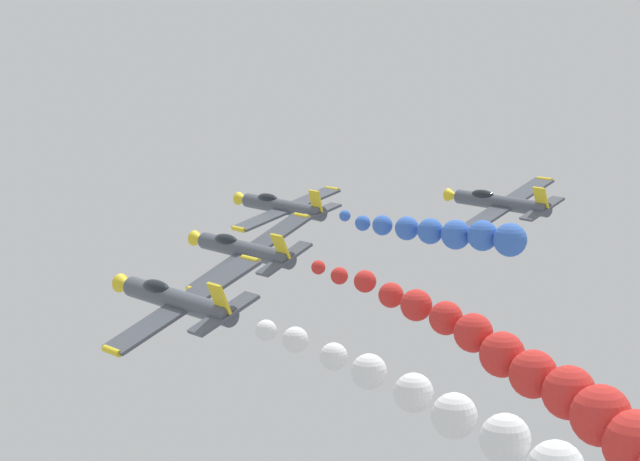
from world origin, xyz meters
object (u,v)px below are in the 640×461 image
(airplane_right_inner, at_px, (500,202))
(airplane_left_inner, at_px, (244,249))
(airplane_left_outer, at_px, (177,300))
(airplane_lead, at_px, (282,206))

(airplane_right_inner, bearing_deg, airplane_left_inner, -177.60)
(airplane_left_inner, xyz_separation_m, airplane_left_outer, (-12.21, -10.80, 0.38))
(airplane_right_inner, bearing_deg, airplane_lead, 141.24)
(airplane_lead, bearing_deg, airplane_right_inner, -38.76)
(airplane_lead, height_order, airplane_left_inner, airplane_left_inner)
(airplane_right_inner, distance_m, airplane_left_outer, 38.80)
(airplane_left_inner, bearing_deg, airplane_right_inner, 2.40)
(airplane_left_outer, bearing_deg, airplane_lead, 42.53)
(airplane_lead, xyz_separation_m, airplane_left_outer, (-24.13, -22.13, 0.11))
(airplane_lead, bearing_deg, airplane_left_outer, -137.47)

